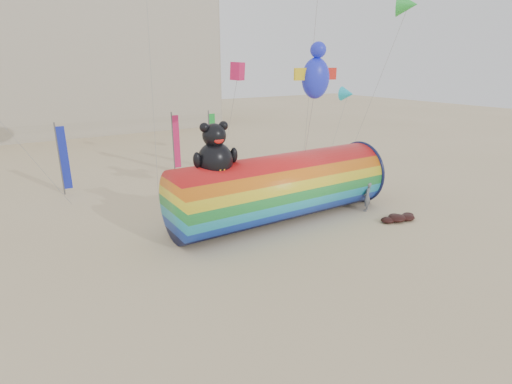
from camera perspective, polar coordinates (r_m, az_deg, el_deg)
ground at (r=21.08m, az=1.06°, el=-7.51°), size 160.00×160.00×0.00m
windsock_assembly at (r=23.84m, az=3.54°, el=0.91°), size 13.68×4.17×6.31m
kite_handler at (r=26.37m, az=15.57°, el=-0.65°), size 0.83×0.78×1.90m
fabric_bundle at (r=25.58m, az=19.67°, el=-3.48°), size 2.62×1.35×0.41m
festival_banners at (r=33.64m, az=-14.09°, el=6.40°), size 12.74×1.63×5.20m
flying_kites at (r=26.74m, az=-1.08°, el=24.87°), size 29.38×10.39×10.11m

